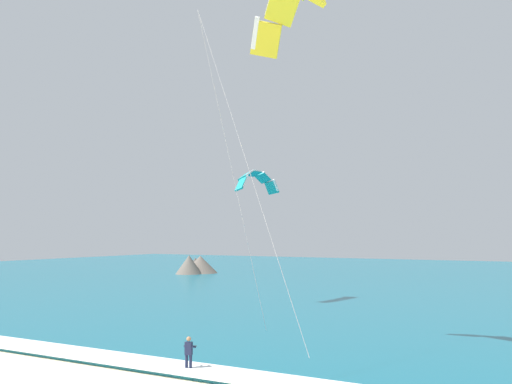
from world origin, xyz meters
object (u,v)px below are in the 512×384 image
Objects in this scene: kite_primary at (289,0)px; kite_distant at (256,179)px; kitesurfer at (189,353)px; surfboard at (188,372)px.

kite_distant is at bearing 123.20° from kite_primary.
kitesurfer is 0.09× the size of kite_primary.
kitesurfer is at bearing 105.80° from surfboard.
surfboard is 0.24× the size of kite_distant.
surfboard is at bearing -67.75° from kite_distant.
kitesurfer is 18.25m from kite_primary.
kite_primary is at bearing 43.15° from surfboard.
kitesurfer is at bearing -137.04° from kite_primary.
kite_distant reaches higher than surfboard.
kite_primary is (3.66, 3.41, 17.55)m from kitesurfer.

